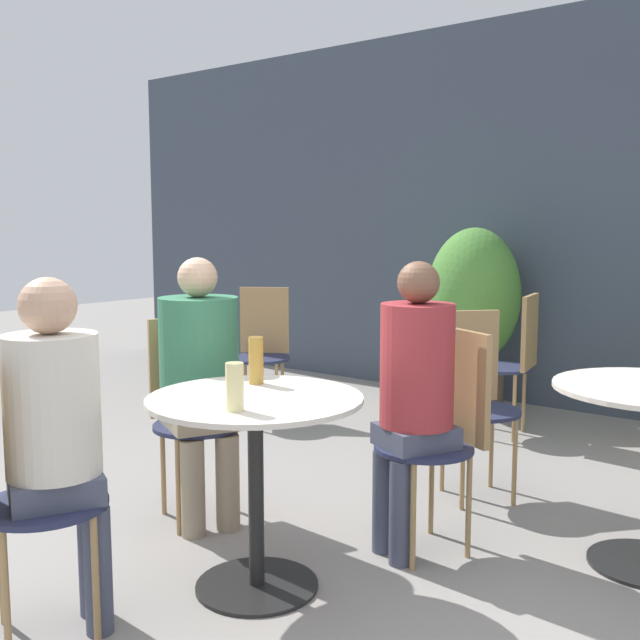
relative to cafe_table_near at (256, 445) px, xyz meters
The scene contains 15 objects.
ground_plane 0.60m from the cafe_table_near, 28.89° to the right, with size 20.00×20.00×0.00m, color gray.
storefront_wall 3.70m from the cafe_table_near, 87.32° to the left, with size 10.00×0.06×3.00m.
cafe_table_near is the anchor object (origin of this frame).
bistro_chair_0 0.86m from the cafe_table_near, 63.47° to the left, with size 0.47×0.48×0.95m.
bistro_chair_1 0.86m from the cafe_table_near, 153.47° to the left, with size 0.48×0.47×0.95m.
bistro_chair_2 0.86m from the cafe_table_near, 116.53° to the right, with size 0.47×0.48×0.95m.
bistro_chair_3 2.62m from the cafe_table_near, 131.46° to the left, with size 0.47×0.48×0.95m.
bistro_chair_4 1.49m from the cafe_table_near, 83.58° to the left, with size 0.49×0.48×0.95m.
bistro_chair_6 2.61m from the cafe_table_near, 91.73° to the left, with size 0.45×0.43×0.95m.
seated_person_0 0.73m from the cafe_table_near, 63.47° to the left, with size 0.37×0.38×1.25m.
seated_person_1 0.73m from the cafe_table_near, 153.47° to the left, with size 0.45×0.43×1.25m.
seated_person_2 0.73m from the cafe_table_near, 116.53° to the right, with size 0.37×0.38×1.23m.
beer_glass_0 0.36m from the cafe_table_near, 64.91° to the right, with size 0.06×0.06×0.17m.
beer_glass_1 0.37m from the cafe_table_near, 131.35° to the left, with size 0.06×0.06×0.19m.
potted_plant_0 3.20m from the cafe_table_near, 101.59° to the left, with size 0.70×0.70×1.39m.
Camera 1 is at (1.71, -1.94, 1.39)m, focal length 42.00 mm.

